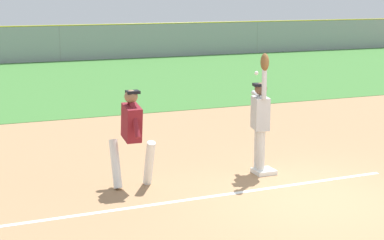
% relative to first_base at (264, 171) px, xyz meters
% --- Properties ---
extents(ground_plane, '(71.61, 71.61, 0.00)m').
position_rel_first_base_xyz_m(ground_plane, '(0.05, -1.66, -0.04)').
color(ground_plane, '#A37A54').
extents(outfield_grass, '(43.58, 14.27, 0.01)m').
position_rel_first_base_xyz_m(outfield_grass, '(0.05, 13.54, -0.04)').
color(outfield_grass, '#3D7533').
rests_on(outfield_grass, ground_plane).
extents(chalk_foul_line, '(12.00, 0.31, 0.01)m').
position_rel_first_base_xyz_m(chalk_foul_line, '(-4.00, -0.90, -0.04)').
color(chalk_foul_line, white).
rests_on(chalk_foul_line, ground_plane).
extents(first_base, '(0.39, 0.39, 0.08)m').
position_rel_first_base_xyz_m(first_base, '(0.00, 0.00, 0.00)').
color(first_base, white).
rests_on(first_base, ground_plane).
extents(fielder, '(0.36, 0.89, 2.28)m').
position_rel_first_base_xyz_m(fielder, '(-0.07, 0.05, 1.08)').
color(fielder, silver).
rests_on(fielder, ground_plane).
extents(runner, '(0.72, 0.84, 1.72)m').
position_rel_first_base_xyz_m(runner, '(-2.52, 0.15, 0.96)').
color(runner, white).
rests_on(runner, ground_plane).
extents(baseball, '(0.07, 0.07, 0.07)m').
position_rel_first_base_xyz_m(baseball, '(-0.09, 0.21, 1.84)').
color(baseball, white).
extents(outfield_fence, '(43.66, 0.08, 1.77)m').
position_rel_first_base_xyz_m(outfield_fence, '(0.05, 20.68, 0.85)').
color(outfield_fence, '#93999E').
rests_on(outfield_fence, ground_plane).
extents(parked_car_blue, '(4.43, 2.17, 1.25)m').
position_rel_first_base_xyz_m(parked_car_blue, '(0.48, 24.41, 0.63)').
color(parked_car_blue, '#23389E').
rests_on(parked_car_blue, ground_plane).
extents(parked_car_tan, '(4.42, 2.15, 1.25)m').
position_rel_first_base_xyz_m(parked_car_tan, '(6.21, 24.57, 0.63)').
color(parked_car_tan, tan).
rests_on(parked_car_tan, ground_plane).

